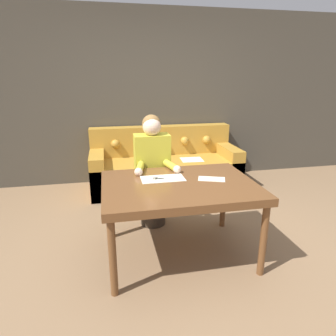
{
  "coord_description": "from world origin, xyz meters",
  "views": [
    {
      "loc": [
        -0.71,
        -2.46,
        1.65
      ],
      "look_at": [
        -0.17,
        0.12,
        0.82
      ],
      "focal_mm": 32.0,
      "sensor_mm": 36.0,
      "label": 1
    }
  ],
  "objects_px": {
    "person": "(152,172)",
    "couch": "(164,166)",
    "dining_table": "(179,190)",
    "scissors": "(161,179)"
  },
  "relations": [
    {
      "from": "dining_table",
      "to": "couch",
      "type": "xyz_separation_m",
      "value": [
        0.23,
        1.84,
        -0.35
      ]
    },
    {
      "from": "dining_table",
      "to": "scissors",
      "type": "distance_m",
      "value": 0.21
    },
    {
      "from": "couch",
      "to": "person",
      "type": "xyz_separation_m",
      "value": [
        -0.37,
        -1.19,
        0.31
      ]
    },
    {
      "from": "dining_table",
      "to": "scissors",
      "type": "xyz_separation_m",
      "value": [
        -0.14,
        0.14,
        0.07
      ]
    },
    {
      "from": "person",
      "to": "dining_table",
      "type": "bearing_deg",
      "value": -77.78
    },
    {
      "from": "person",
      "to": "scissors",
      "type": "distance_m",
      "value": 0.52
    },
    {
      "from": "person",
      "to": "couch",
      "type": "bearing_deg",
      "value": 72.9
    },
    {
      "from": "scissors",
      "to": "couch",
      "type": "bearing_deg",
      "value": 77.83
    },
    {
      "from": "couch",
      "to": "scissors",
      "type": "bearing_deg",
      "value": -102.17
    },
    {
      "from": "dining_table",
      "to": "couch",
      "type": "distance_m",
      "value": 1.89
    }
  ]
}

